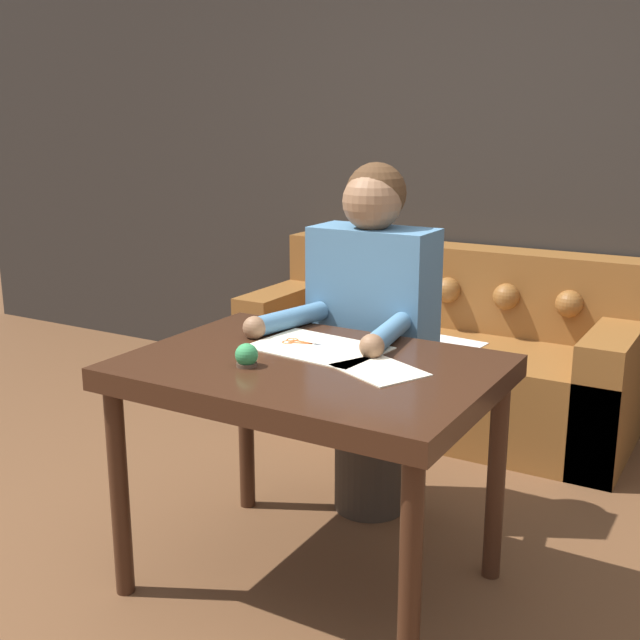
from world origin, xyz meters
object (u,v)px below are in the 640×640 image
couch (438,359)px  person (371,337)px  pin_cushion (247,356)px  dining_table (311,388)px  scissors (305,343)px

couch → person: size_ratio=1.42×
person → pin_cushion: (-0.07, -0.71, 0.10)m
dining_table → pin_cushion: (-0.14, -0.14, 0.12)m
person → pin_cushion: person is taller
person → dining_table: bearing=-82.5°
couch → scissors: couch is taller
person → pin_cushion: size_ratio=18.80×
couch → scissors: 1.54m
dining_table → couch: size_ratio=0.58×
couch → person: bearing=-82.1°
pin_cushion → couch: bearing=92.6°
couch → pin_cushion: couch is taller
pin_cushion → person: bearing=84.6°
dining_table → couch: bearing=97.8°
dining_table → scissors: size_ratio=4.62×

